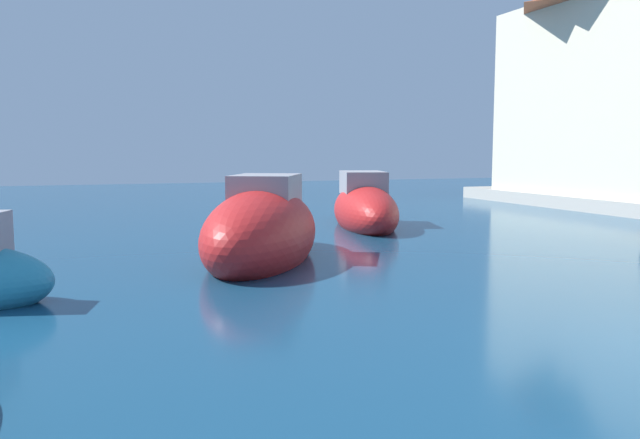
{
  "coord_description": "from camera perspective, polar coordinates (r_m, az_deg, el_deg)",
  "views": [
    {
      "loc": [
        -6.76,
        -4.22,
        2.23
      ],
      "look_at": [
        -1.32,
        10.82,
        0.49
      ],
      "focal_mm": 35.87,
      "sensor_mm": 36.0,
      "label": 1
    }
  ],
  "objects": [
    {
      "name": "moored_boat_1",
      "position": [
        13.09,
        -5.18,
        -1.09
      ],
      "size": [
        4.25,
        5.62,
        2.15
      ],
      "rotation": [
        0.0,
        0.0,
        4.24
      ],
      "color": "#B21E1E",
      "rests_on": "ground"
    },
    {
      "name": "moored_boat_5",
      "position": [
        18.97,
        4.01,
        0.99
      ],
      "size": [
        3.12,
        5.73,
        1.95
      ],
      "rotation": [
        0.0,
        0.0,
        4.44
      ],
      "color": "#B21E1E",
      "rests_on": "ground"
    },
    {
      "name": "waterfront_building_far",
      "position": [
        28.61,
        24.33,
        10.57
      ],
      "size": [
        5.95,
        7.81,
        8.26
      ],
      "color": "beige",
      "rests_on": "quay_promenade"
    },
    {
      "name": "waterfront_building_annex",
      "position": [
        27.84,
        25.95,
        10.94
      ],
      "size": [
        5.97,
        10.14,
        8.55
      ],
      "color": "beige",
      "rests_on": "quay_promenade"
    }
  ]
}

